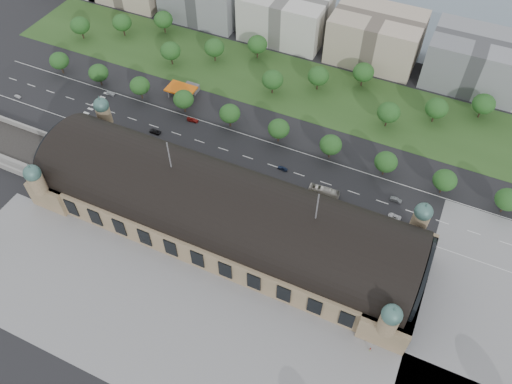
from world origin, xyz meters
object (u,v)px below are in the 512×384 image
at_px(parked_car_1, 141,144).
at_px(traffic_car_5, 396,200).
at_px(traffic_car_0, 17,96).
at_px(traffic_car_1, 110,93).
at_px(petrol_station, 187,88).
at_px(parked_car_3, 176,156).
at_px(traffic_car_4, 283,168).
at_px(parked_car_4, 163,152).
at_px(bus_west, 244,174).
at_px(bus_east, 324,191).
at_px(pedestrian_0, 370,350).
at_px(traffic_car_2, 155,131).
at_px(traffic_car_3, 193,120).
at_px(traffic_car_6, 395,216).
at_px(bus_mid, 277,184).
at_px(parked_car_6, 163,157).
at_px(parked_car_0, 119,142).
at_px(parked_car_2, 173,155).
at_px(parked_car_5, 161,153).

bearing_deg(parked_car_1, traffic_car_5, 67.19).
xyz_separation_m(traffic_car_0, traffic_car_1, (40.08, 20.63, 0.08)).
xyz_separation_m(petrol_station, parked_car_3, (17.35, -40.28, -2.18)).
bearing_deg(traffic_car_4, petrol_station, -107.14).
relative_size(parked_car_4, bus_west, 0.44).
distance_m(bus_east, pedestrian_0, 66.62).
bearing_deg(parked_car_4, parked_car_3, 56.03).
height_order(traffic_car_2, traffic_car_3, traffic_car_3).
distance_m(traffic_car_3, traffic_car_4, 50.99).
xyz_separation_m(traffic_car_5, bus_west, (-61.46, -13.82, 0.80)).
distance_m(petrol_station, pedestrian_0, 148.76).
distance_m(petrol_station, traffic_car_1, 37.63).
bearing_deg(parked_car_1, traffic_car_6, 62.81).
bearing_deg(parked_car_4, traffic_car_2, -171.88).
height_order(traffic_car_0, pedestrian_0, pedestrian_0).
bearing_deg(bus_mid, parked_car_3, 94.60).
bearing_deg(parked_car_6, parked_car_4, 173.78).
relative_size(petrol_station, bus_west, 1.23).
bearing_deg(parked_car_4, bus_west, 55.45).
relative_size(traffic_car_4, parked_car_4, 0.88).
xyz_separation_m(traffic_car_2, parked_car_4, (10.49, -10.00, 0.06)).
height_order(traffic_car_2, bus_west, bus_west).
bearing_deg(bus_east, traffic_car_2, 85.77).
relative_size(parked_car_1, parked_car_6, 1.04).
bearing_deg(parked_car_3, petrol_station, 169.93).
height_order(parked_car_0, bus_mid, bus_mid).
distance_m(traffic_car_4, pedestrian_0, 83.78).
height_order(parked_car_1, pedestrian_0, pedestrian_0).
bearing_deg(bus_west, parked_car_3, 89.58).
relative_size(parked_car_2, bus_east, 0.35).
distance_m(bus_mid, bus_east, 19.26).
height_order(traffic_car_6, parked_car_3, parked_car_3).
distance_m(traffic_car_1, traffic_car_6, 146.93).
distance_m(parked_car_5, bus_east, 72.83).
xyz_separation_m(petrol_station, parked_car_4, (11.31, -40.74, -2.13)).
distance_m(traffic_car_4, parked_car_6, 52.04).
bearing_deg(parked_car_4, traffic_car_6, 56.15).
bearing_deg(parked_car_5, parked_car_2, 64.35).
relative_size(traffic_car_0, pedestrian_0, 2.03).
bearing_deg(parked_car_6, traffic_car_0, -133.12).
distance_m(traffic_car_5, parked_car_3, 94.64).
bearing_deg(bus_mid, parked_car_6, 97.11).
xyz_separation_m(traffic_car_0, bus_east, (156.78, 3.98, 1.10)).
distance_m(traffic_car_4, parked_car_4, 52.79).
xyz_separation_m(parked_car_0, parked_car_4, (21.53, 2.64, 0.04)).
relative_size(traffic_car_2, traffic_car_4, 1.25).
bearing_deg(bus_mid, parked_car_2, 94.49).
bearing_deg(parked_car_1, bus_east, 63.88).
height_order(traffic_car_0, parked_car_4, parked_car_4).
bearing_deg(parked_car_5, traffic_car_4, 67.98).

